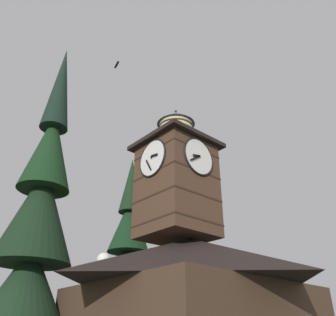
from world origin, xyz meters
TOP-DOWN VIEW (x-y plane):
  - building_main at (0.79, -1.78)m, footprint 10.68×10.13m
  - clock_tower at (1.32, -2.27)m, footprint 4.33×4.33m
  - pine_tree_behind at (0.43, -8.12)m, footprint 5.17×5.17m
  - pine_tree_aside at (7.35, -6.90)m, footprint 5.34×5.34m
  - moon at (-16.31, -38.66)m, footprint 2.13×2.13m
  - flying_bird_high at (4.47, -4.87)m, footprint 0.32×0.75m

SIDE VIEW (x-z plane):
  - building_main at x=0.79m, z-range 0.10..6.98m
  - pine_tree_behind at x=0.43m, z-range -1.44..12.81m
  - pine_tree_aside at x=7.35m, z-range -2.79..17.26m
  - clock_tower at x=1.32m, z-range 6.20..14.67m
  - moon at x=-16.31m, z-range 12.55..14.68m
  - flying_bird_high at x=4.47m, z-range 19.00..19.10m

